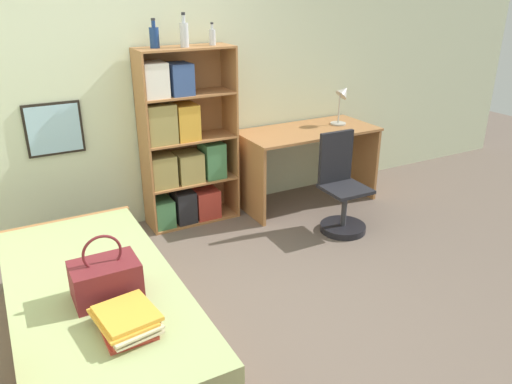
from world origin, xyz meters
The scene contains 12 objects.
ground_plane centered at (0.00, 0.00, 0.00)m, with size 14.00×14.00×0.00m, color #66564C.
wall_back centered at (0.00, 1.70, 1.30)m, with size 10.00×0.09×2.60m.
bed centered at (-0.61, 0.02, 0.23)m, with size 0.97×2.07×0.47m.
handbag centered at (-0.56, -0.16, 0.59)m, with size 0.36×0.25×0.39m.
book_stack_on_bed centered at (-0.54, -0.51, 0.53)m, with size 0.33×0.39×0.11m.
bookcase centered at (0.52, 1.48, 0.73)m, with size 0.85×0.33×1.62m.
bottle_green centered at (0.35, 1.50, 1.71)m, with size 0.08×0.08×0.24m.
bottle_brown centered at (0.59, 1.44, 1.73)m, with size 0.07×0.07×0.28m.
bottle_clear centered at (0.85, 1.47, 1.69)m, with size 0.06×0.06×0.19m.
desk centered at (1.79, 1.32, 0.55)m, with size 1.37×0.66×0.78m.
desk_lamp centered at (2.22, 1.34, 1.05)m, with size 0.21×0.16×0.42m.
desk_chair centered at (1.72, 0.64, 0.30)m, with size 0.42×0.42×0.90m.
Camera 1 is at (-0.96, -2.64, 2.10)m, focal length 35.00 mm.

